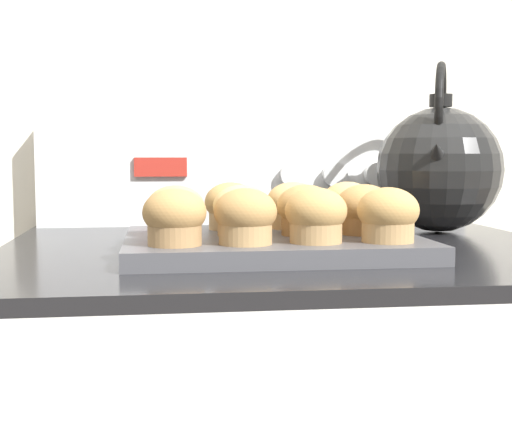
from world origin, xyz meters
name	(u,v)px	position (x,y,z in m)	size (l,w,h in m)	color
wall_back	(253,63)	(0.00, 0.70, 1.20)	(8.00, 0.05, 2.40)	silver
control_panel	(259,174)	(0.00, 0.65, 1.00)	(0.76, 0.07, 0.18)	white
muffin_pan	(272,244)	(-0.03, 0.28, 0.92)	(0.37, 0.29, 0.02)	#4C4C51
muffin_r0_c0	(175,218)	(-0.16, 0.19, 0.96)	(0.07, 0.07, 0.06)	#A37A4C
muffin_r0_c1	(245,217)	(-0.08, 0.19, 0.96)	(0.07, 0.07, 0.06)	tan
muffin_r0_c2	(316,216)	(0.01, 0.20, 0.96)	(0.07, 0.07, 0.06)	tan
muffin_r0_c3	(388,216)	(0.09, 0.19, 0.96)	(0.07, 0.07, 0.06)	tan
muffin_r1_c0	(176,212)	(-0.15, 0.27, 0.96)	(0.07, 0.07, 0.06)	olive
muffin_r1_c1	(242,211)	(-0.07, 0.28, 0.96)	(0.07, 0.07, 0.06)	tan
muffin_r1_c2	(305,211)	(0.01, 0.27, 0.96)	(0.07, 0.07, 0.06)	olive
muffin_r1_c3	(364,210)	(0.09, 0.27, 0.96)	(0.07, 0.07, 0.06)	olive
muffin_r2_c1	(231,207)	(-0.08, 0.36, 0.96)	(0.07, 0.07, 0.06)	tan
muffin_r2_c2	(293,206)	(0.01, 0.36, 0.96)	(0.07, 0.07, 0.06)	tan
muffin_r2_c3	(348,205)	(0.09, 0.36, 0.96)	(0.07, 0.07, 0.06)	#A37A4C
tea_kettle	(439,167)	(0.27, 0.48, 1.01)	(0.20, 0.23, 0.27)	black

